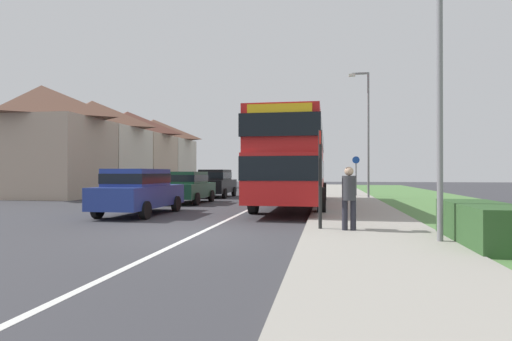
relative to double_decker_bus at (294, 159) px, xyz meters
The scene contains 15 objects.
ground_plane 8.96m from the double_decker_bus, 101.45° to the right, with size 120.00×120.00×0.00m, color #38383D.
lane_marking_centre 2.80m from the double_decker_bus, 162.98° to the right, with size 0.14×60.00×0.01m, color silver.
pavement_near_side 4.10m from the double_decker_bus, 45.64° to the right, with size 3.20×68.00×0.12m, color #9E998E.
grass_verge_seaward 7.53m from the double_decker_bus, 20.47° to the right, with size 6.00×68.00×0.08m, color #517F42.
roadside_hedge 10.51m from the double_decker_bus, 63.84° to the right, with size 1.10×3.08×0.90m, color #2D5128.
double_decker_bus is the anchor object (origin of this frame).
parked_car_blue 6.87m from the double_decker_bus, 140.88° to the right, with size 1.88×4.54×1.65m.
parked_car_dark_green 5.75m from the double_decker_bus, 165.29° to the left, with size 1.97×4.10×1.57m.
parked_car_black 8.59m from the double_decker_bus, 128.88° to the left, with size 1.89×4.01×1.70m.
pedestrian_at_stop 8.28m from the double_decker_bus, 76.07° to the right, with size 0.34×0.34×1.67m.
bus_stop_sign 7.89m from the double_decker_bus, 80.68° to the right, with size 0.09×0.52×2.60m.
cycle_route_sign 8.56m from the double_decker_bus, 68.03° to the left, with size 0.44×0.08×2.52m.
street_lamp_near 10.20m from the double_decker_bus, 68.62° to the right, with size 1.14×0.20×7.53m.
street_lamp_mid 7.14m from the double_decker_bus, 58.07° to the left, with size 1.14×0.20×7.17m.
house_terrace_far_side 20.64m from the double_decker_bus, 140.50° to the left, with size 7.28×22.34×6.90m.
Camera 1 is at (3.17, -9.86, 1.53)m, focal length 29.33 mm.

